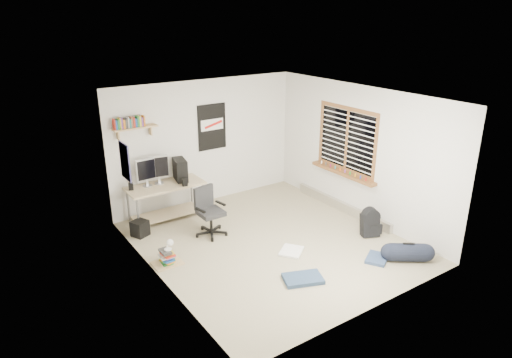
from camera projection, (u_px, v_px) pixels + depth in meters
floor at (271, 243)px, 7.81m from camera, size 4.00×4.50×0.01m
ceiling at (273, 96)px, 6.93m from camera, size 4.00×4.50×0.01m
back_wall at (205, 142)px, 9.12m from camera, size 4.00×0.01×2.50m
left_wall at (155, 201)px, 6.32m from camera, size 0.01×4.50×2.50m
right_wall at (359, 153)px, 8.43m from camera, size 0.01×4.50×2.50m
desk at (166, 201)px, 8.58m from camera, size 1.55×1.14×0.65m
monitor_left at (147, 178)px, 8.34m from camera, size 0.38×0.11×0.41m
monitor_right at (159, 175)px, 8.46m from camera, size 0.40×0.17×0.42m
pc_tower at (180, 171)px, 8.65m from camera, size 0.29×0.46×0.45m
keyboard at (167, 186)px, 8.50m from camera, size 0.46×0.25×0.02m
speaker_left at (131, 187)px, 8.22m from camera, size 0.11×0.11×0.17m
speaker_right at (185, 183)px, 8.41m from camera, size 0.12×0.12×0.19m
office_chair at (211, 209)px, 7.92m from camera, size 0.66×0.66×0.88m
wall_shelf at (135, 128)px, 8.08m from camera, size 0.80×0.22×0.24m
poster_back_wall at (212, 127)px, 9.08m from camera, size 0.62×0.03×0.92m
poster_left_wall at (125, 161)px, 7.17m from camera, size 0.02×0.42×0.60m
window at (346, 140)px, 8.56m from camera, size 0.10×1.50×1.26m
baseboard_heater at (342, 206)px, 9.04m from camera, size 0.08×2.50×0.18m
backpack at (370, 225)px, 7.99m from camera, size 0.38×0.34×0.41m
duffel_bag at (408, 253)px, 7.20m from camera, size 0.40×0.40×0.57m
tshirt at (291, 251)px, 7.48m from camera, size 0.52×0.51×0.04m
jeans_a at (303, 279)px, 6.70m from camera, size 0.66×0.54×0.06m
jeans_b at (377, 258)px, 7.25m from camera, size 0.51×0.47×0.05m
book_stack at (167, 255)px, 7.11m from camera, size 0.48×0.42×0.29m
desk_lamp at (167, 242)px, 7.02m from camera, size 0.15×0.21×0.20m
subwoofer at (140, 228)px, 8.00m from camera, size 0.33×0.33×0.28m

